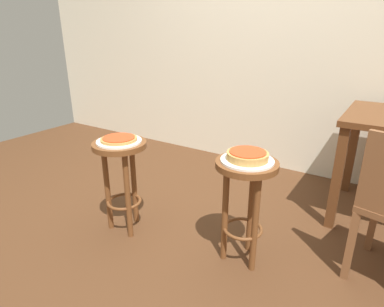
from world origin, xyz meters
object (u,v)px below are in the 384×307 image
Objects in this scene: stool_foreground at (121,167)px; stool_middle at (245,190)px; serving_plate_middle at (247,160)px; pizza_middle at (247,155)px; serving_plate_foreground at (119,141)px; pizza_foreground at (119,139)px.

stool_foreground is 0.82m from stool_middle.
pizza_middle reaches higher than serving_plate_middle.
stool_foreground is 0.84m from serving_plate_middle.
pizza_middle is (0.81, 0.14, 0.21)m from stool_foreground.
pizza_foreground reaches higher than serving_plate_foreground.
serving_plate_middle is at bearing 9.76° from pizza_foreground.
pizza_middle is (0.00, 0.00, 0.03)m from serving_plate_middle.
pizza_middle reaches higher than stool_foreground.
stool_foreground is 2.19× the size of serving_plate_middle.
serving_plate_foreground is 1.27× the size of pizza_middle.
serving_plate_foreground is 0.99× the size of serving_plate_middle.
stool_middle is at bearing 90.00° from serving_plate_middle.
serving_plate_foreground is at bearing -170.24° from pizza_middle.
serving_plate_middle reaches higher than stool_foreground.
stool_foreground is 1.00× the size of stool_middle.
pizza_foreground is (0.00, 0.00, 0.19)m from stool_foreground.
serving_plate_foreground reaches higher than stool_foreground.
pizza_middle reaches higher than pizza_foreground.
pizza_foreground is at bearing 10.62° from stool_foreground.
pizza_foreground is 0.36× the size of stool_middle.
pizza_foreground reaches higher than stool_foreground.
pizza_foreground reaches higher than serving_plate_middle.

